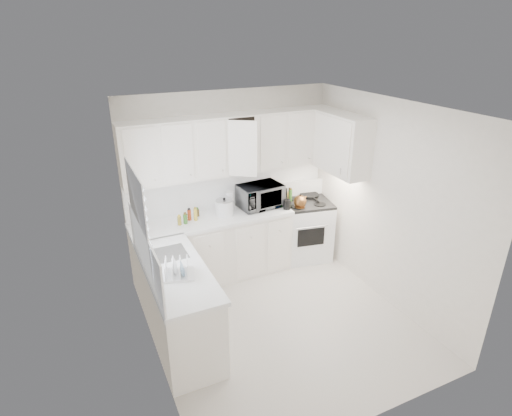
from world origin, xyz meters
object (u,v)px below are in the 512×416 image
utensil_crock (287,198)px  dish_rack (176,268)px  rice_cooker (224,206)px  tea_kettle (300,200)px  microwave (260,194)px  stove (304,222)px

utensil_crock → dish_rack: 2.17m
rice_cooker → utensil_crock: (0.88, -0.20, 0.04)m
tea_kettle → microwave: 0.59m
utensil_crock → dish_rack: bearing=-151.1°
tea_kettle → rice_cooker: size_ratio=0.92×
tea_kettle → microwave: size_ratio=0.38×
stove → tea_kettle: 0.51m
microwave → dish_rack: microwave is taller
microwave → rice_cooker: 0.57m
stove → utensil_crock: 0.67m
microwave → utensil_crock: (0.32, -0.24, -0.04)m
stove → rice_cooker: bearing=-171.2°
rice_cooker → utensil_crock: 0.90m
microwave → rice_cooker: (-0.56, -0.04, -0.08)m
tea_kettle → microwave: microwave is taller
tea_kettle → stove: bearing=30.6°
rice_cooker → dish_rack: (-1.02, -1.25, -0.02)m
rice_cooker → utensil_crock: size_ratio=0.74×
stove → rice_cooker: 1.36m
dish_rack → rice_cooker: bearing=67.1°
stove → microwave: microwave is taller
stove → tea_kettle: size_ratio=5.16×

